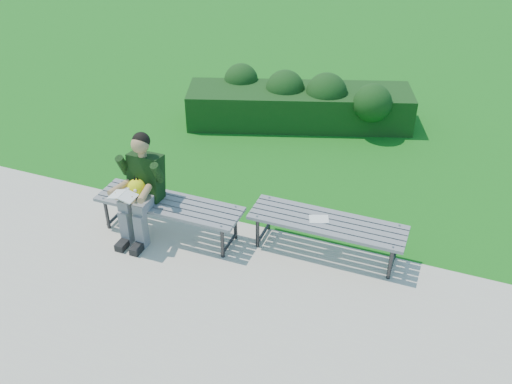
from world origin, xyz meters
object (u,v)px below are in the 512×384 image
at_px(paper_sheet, 319,219).
at_px(bench_right, 327,225).
at_px(bench_left, 169,206).
at_px(hedge, 302,102).
at_px(seated_boy, 141,184).

bearing_deg(paper_sheet, bench_right, 0.00).
relative_size(bench_left, bench_right, 1.00).
bearing_deg(hedge, bench_right, -67.91).
height_order(hedge, bench_right, hedge).
bearing_deg(bench_right, seated_boy, -169.10).
relative_size(bench_left, paper_sheet, 6.87).
xyz_separation_m(bench_right, paper_sheet, (-0.10, 0.00, 0.06)).
xyz_separation_m(bench_left, paper_sheet, (1.77, 0.33, 0.06)).
distance_m(bench_left, paper_sheet, 1.80).
distance_m(seated_boy, paper_sheet, 2.12).
distance_m(bench_right, seated_boy, 2.23).
bearing_deg(bench_left, bench_right, 9.89).
bearing_deg(seated_boy, hedge, 76.58).
relative_size(seated_boy, paper_sheet, 5.02).
height_order(hedge, seated_boy, seated_boy).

